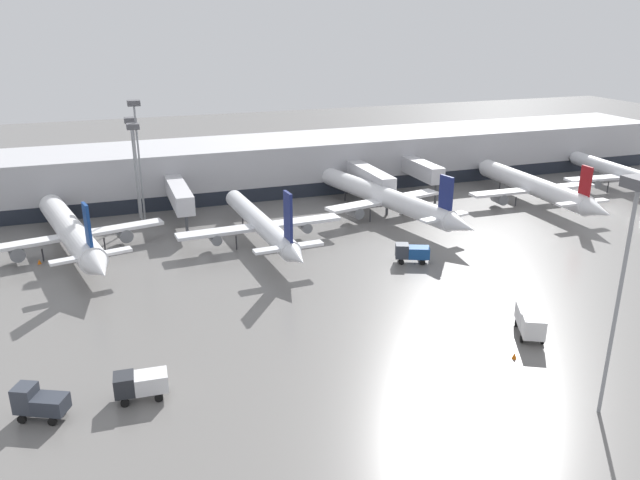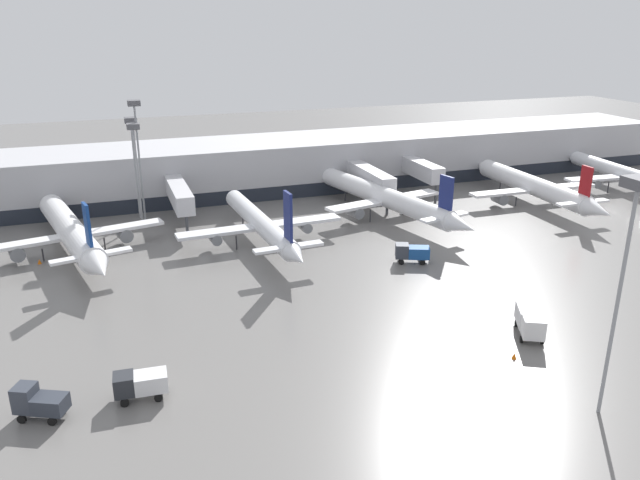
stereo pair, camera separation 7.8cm
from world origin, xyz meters
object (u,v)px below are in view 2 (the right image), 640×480
at_px(parked_jet_0, 534,186).
at_px(apron_light_mast_2, 630,234).
at_px(apron_light_mast_4, 136,128).
at_px(parked_jet_4, 261,223).
at_px(service_truck_0, 140,383).
at_px(parked_jet_2, 384,197).
at_px(service_truck_2, 530,320).
at_px(service_truck_1, 38,401).
at_px(parked_jet_1, 626,174).
at_px(apron_light_mast_3, 135,144).
at_px(traffic_cone_1, 514,356).
at_px(parked_jet_3, 71,232).
at_px(apron_light_mast_1, 132,138).
at_px(traffic_cone_2, 39,261).
at_px(service_truck_3, 412,252).

bearing_deg(parked_jet_0, apron_light_mast_2, 148.30).
relative_size(parked_jet_0, apron_light_mast_4, 1.91).
bearing_deg(parked_jet_4, service_truck_0, 146.95).
xyz_separation_m(parked_jet_2, service_truck_2, (-2.99, -40.55, -1.70)).
height_order(parked_jet_0, service_truck_1, parked_jet_0).
xyz_separation_m(service_truck_0, apron_light_mast_2, (34.56, -14.37, 13.77)).
xyz_separation_m(parked_jet_1, apron_light_mast_4, (-84.60, 9.95, 11.61)).
xyz_separation_m(parked_jet_2, apron_light_mast_3, (-36.54, 9.35, 9.12)).
relative_size(service_truck_0, traffic_cone_1, 7.28).
relative_size(parked_jet_3, service_truck_0, 8.10).
height_order(service_truck_1, apron_light_mast_1, apron_light_mast_1).
relative_size(service_truck_1, service_truck_2, 0.76).
distance_m(parked_jet_4, traffic_cone_1, 40.76).
xyz_separation_m(service_truck_2, apron_light_mast_3, (-33.56, 49.90, 10.82)).
height_order(parked_jet_4, service_truck_0, parked_jet_4).
bearing_deg(traffic_cone_2, apron_light_mast_1, 49.24).
relative_size(service_truck_2, apron_light_mast_1, 0.37).
height_order(service_truck_3, traffic_cone_2, service_truck_3).
xyz_separation_m(parked_jet_3, traffic_cone_2, (-4.16, -2.39, -2.84)).
relative_size(parked_jet_2, parked_jet_4, 1.19).
relative_size(service_truck_0, apron_light_mast_3, 0.29).
bearing_deg(apron_light_mast_3, service_truck_0, -94.64).
bearing_deg(parked_jet_1, parked_jet_0, 98.24).
xyz_separation_m(service_truck_3, apron_light_mast_4, (-31.07, 29.03, 13.25)).
relative_size(parked_jet_3, parked_jet_4, 1.09).
xyz_separation_m(parked_jet_0, service_truck_3, (-32.41, -17.80, -1.49)).
distance_m(service_truck_1, apron_light_mast_2, 46.74).
xyz_separation_m(parked_jet_2, traffic_cone_1, (-7.22, -44.00, -3.00)).
bearing_deg(apron_light_mast_2, parked_jet_4, 108.36).
height_order(parked_jet_4, service_truck_2, parked_jet_4).
relative_size(parked_jet_2, apron_light_mast_4, 2.09).
distance_m(parked_jet_3, apron_light_mast_1, 19.29).
xyz_separation_m(service_truck_0, apron_light_mast_3, (3.92, 48.30, 10.97)).
xyz_separation_m(parked_jet_1, traffic_cone_1, (-55.75, -44.02, -2.79)).
xyz_separation_m(traffic_cone_1, apron_light_mast_4, (-28.84, 53.97, 14.40)).
distance_m(traffic_cone_1, apron_light_mast_1, 65.09).
xyz_separation_m(parked_jet_1, parked_jet_4, (-70.15, -5.99, 0.04)).
height_order(service_truck_0, service_truck_1, service_truck_1).
relative_size(service_truck_1, traffic_cone_2, 7.05).
bearing_deg(service_truck_0, apron_light_mast_3, -91.30).
bearing_deg(parked_jet_1, apron_light_mast_1, 86.30).
distance_m(service_truck_2, apron_light_mast_1, 63.98).
height_order(parked_jet_3, traffic_cone_2, parked_jet_3).
bearing_deg(service_truck_1, apron_light_mast_2, -172.52).
xyz_separation_m(service_truck_1, apron_light_mast_4, (12.18, 49.03, 13.20)).
xyz_separation_m(parked_jet_2, parked_jet_3, (-46.32, -0.95, -0.15)).
relative_size(service_truck_1, service_truck_3, 0.93).
bearing_deg(parked_jet_1, service_truck_0, 118.42).
xyz_separation_m(service_truck_3, apron_light_mast_1, (-31.65, 31.78, 11.26)).
relative_size(service_truck_1, apron_light_mast_1, 0.28).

